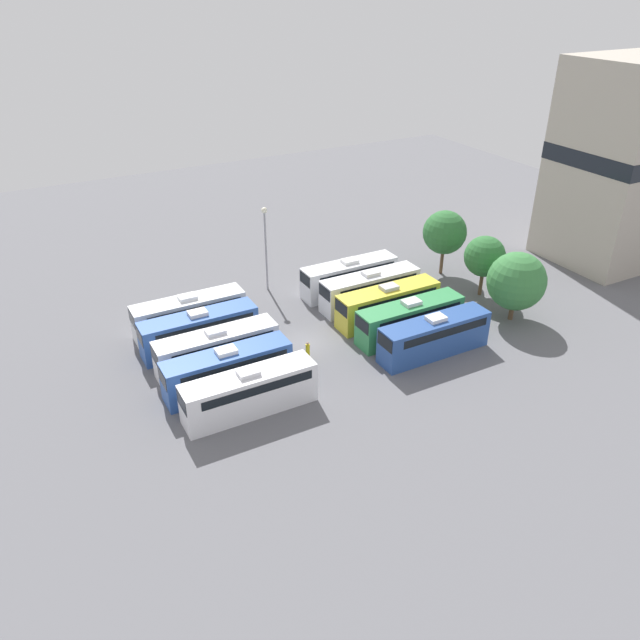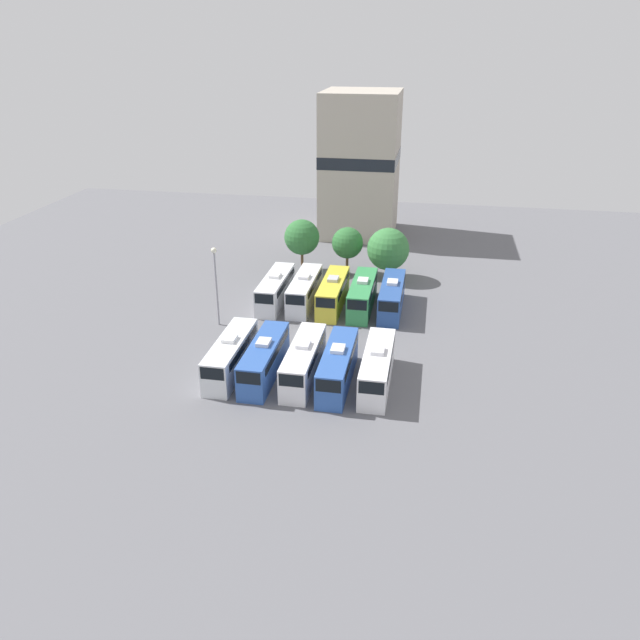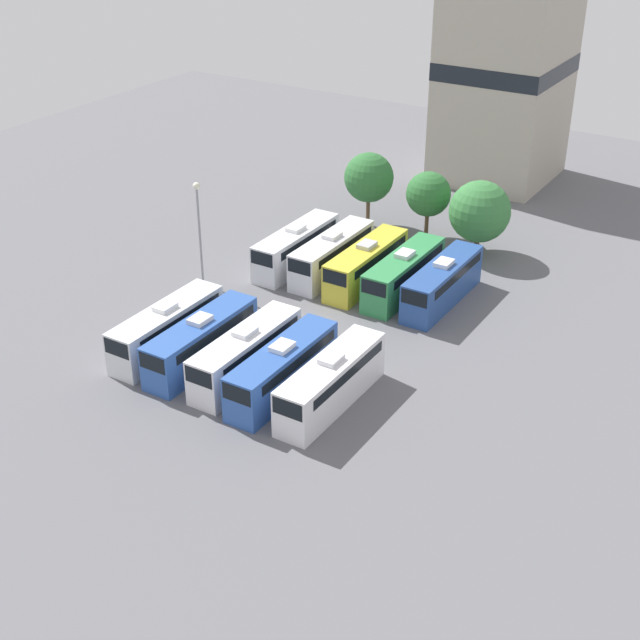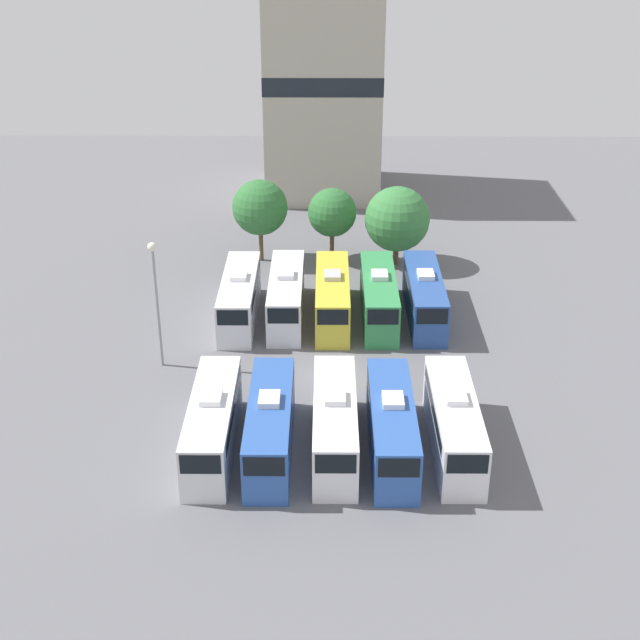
# 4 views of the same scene
# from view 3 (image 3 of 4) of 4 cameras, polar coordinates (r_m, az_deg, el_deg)

# --- Properties ---
(ground_plane) EXTENTS (121.63, 121.63, 0.00)m
(ground_plane) POSITION_cam_3_polar(r_m,az_deg,el_deg) (68.70, -0.65, -0.34)
(ground_plane) COLOR slate
(bus_0) EXTENTS (2.50, 10.32, 3.68)m
(bus_0) POSITION_cam_3_polar(r_m,az_deg,el_deg) (65.65, -9.75, -0.44)
(bus_0) COLOR silver
(bus_0) RESTS_ON ground_plane
(bus_1) EXTENTS (2.50, 10.32, 3.68)m
(bus_1) POSITION_cam_3_polar(r_m,az_deg,el_deg) (63.61, -7.58, -1.28)
(bus_1) COLOR #2D56A8
(bus_1) RESTS_ON ground_plane
(bus_2) EXTENTS (2.50, 10.32, 3.68)m
(bus_2) POSITION_cam_3_polar(r_m,az_deg,el_deg) (61.77, -4.74, -2.09)
(bus_2) COLOR white
(bus_2) RESTS_ON ground_plane
(bus_3) EXTENTS (2.50, 10.32, 3.68)m
(bus_3) POSITION_cam_3_polar(r_m,az_deg,el_deg) (59.91, -2.39, -3.07)
(bus_3) COLOR #2D56A8
(bus_3) RESTS_ON ground_plane
(bus_4) EXTENTS (2.50, 10.32, 3.68)m
(bus_4) POSITION_cam_3_polar(r_m,az_deg,el_deg) (58.51, 0.73, -3.90)
(bus_4) COLOR white
(bus_4) RESTS_ON ground_plane
(bus_5) EXTENTS (2.50, 10.32, 3.68)m
(bus_5) POSITION_cam_3_polar(r_m,az_deg,el_deg) (77.69, -1.53, 4.77)
(bus_5) COLOR silver
(bus_5) RESTS_ON ground_plane
(bus_6) EXTENTS (2.50, 10.32, 3.68)m
(bus_6) POSITION_cam_3_polar(r_m,az_deg,el_deg) (76.23, 0.79, 4.29)
(bus_6) COLOR silver
(bus_6) RESTS_ON ground_plane
(bus_7) EXTENTS (2.50, 10.32, 3.68)m
(bus_7) POSITION_cam_3_polar(r_m,az_deg,el_deg) (74.53, 2.99, 3.65)
(bus_7) COLOR gold
(bus_7) RESTS_ON ground_plane
(bus_8) EXTENTS (2.50, 10.32, 3.68)m
(bus_8) POSITION_cam_3_polar(r_m,az_deg,el_deg) (73.13, 5.39, 3.05)
(bus_8) COLOR #338C4C
(bus_8) RESTS_ON ground_plane
(bus_9) EXTENTS (2.50, 10.32, 3.68)m
(bus_9) POSITION_cam_3_polar(r_m,az_deg,el_deg) (71.95, 7.86, 2.44)
(bus_9) COLOR #284C93
(bus_9) RESTS_ON ground_plane
(worker_person) EXTENTS (0.36, 0.36, 1.68)m
(worker_person) POSITION_cam_3_polar(r_m,az_deg,el_deg) (66.28, 0.66, -0.73)
(worker_person) COLOR gold
(worker_person) RESTS_ON ground_plane
(light_pole) EXTENTS (0.60, 0.60, 8.96)m
(light_pole) POSITION_cam_3_polar(r_m,az_deg,el_deg) (73.35, -7.78, 6.52)
(light_pole) COLOR gray
(light_pole) RESTS_ON ground_plane
(tree_0) EXTENTS (4.71, 4.71, 7.16)m
(tree_0) POSITION_cam_3_polar(r_m,az_deg,el_deg) (85.18, 3.15, 9.09)
(tree_0) COLOR brown
(tree_0) RESTS_ON ground_plane
(tree_1) EXTENTS (4.15, 4.15, 6.35)m
(tree_1) POSITION_cam_3_polar(r_m,az_deg,el_deg) (83.04, 6.95, 8.00)
(tree_1) COLOR brown
(tree_1) RESTS_ON ground_plane
(tree_2) EXTENTS (5.50, 5.50, 6.79)m
(tree_2) POSITION_cam_3_polar(r_m,az_deg,el_deg) (80.33, 10.19, 6.85)
(tree_2) COLOR brown
(tree_2) RESTS_ON ground_plane
(depot_building) EXTENTS (11.53, 12.73, 21.82)m
(depot_building) POSITION_cam_3_polar(r_m,az_deg,el_deg) (98.53, 11.77, 15.04)
(depot_building) COLOR #B2A899
(depot_building) RESTS_ON ground_plane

